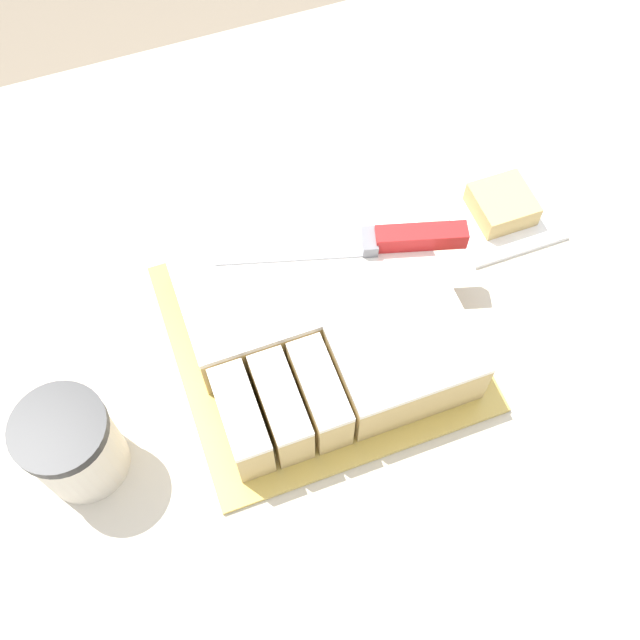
% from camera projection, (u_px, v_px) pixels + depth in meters
% --- Properties ---
extents(ground_plane, '(8.00, 8.00, 0.00)m').
position_uv_depth(ground_plane, '(310.00, 556.00, 1.63)').
color(ground_plane, '#7F705B').
extents(countertop, '(1.40, 1.10, 0.94)m').
position_uv_depth(countertop, '(306.00, 498.00, 1.22)').
color(countertop, beige).
rests_on(countertop, ground_plane).
extents(cake_board, '(0.32, 0.30, 0.01)m').
position_uv_depth(cake_board, '(320.00, 337.00, 0.83)').
color(cake_board, gold).
rests_on(cake_board, countertop).
extents(cake, '(0.27, 0.26, 0.07)m').
position_uv_depth(cake, '(322.00, 317.00, 0.80)').
color(cake, tan).
rests_on(cake, cake_board).
extents(knife, '(0.26, 0.10, 0.02)m').
position_uv_depth(knife, '(389.00, 240.00, 0.79)').
color(knife, silver).
rests_on(knife, cake).
extents(coffee_cup, '(0.09, 0.09, 0.11)m').
position_uv_depth(coffee_cup, '(73.00, 446.00, 0.71)').
color(coffee_cup, beige).
rests_on(coffee_cup, countertop).
extents(paper_napkin, '(0.12, 0.12, 0.01)m').
position_uv_depth(paper_napkin, '(499.00, 213.00, 0.91)').
color(paper_napkin, white).
rests_on(paper_napkin, countertop).
extents(brownie, '(0.07, 0.07, 0.03)m').
position_uv_depth(brownie, '(502.00, 204.00, 0.89)').
color(brownie, tan).
rests_on(brownie, paper_napkin).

